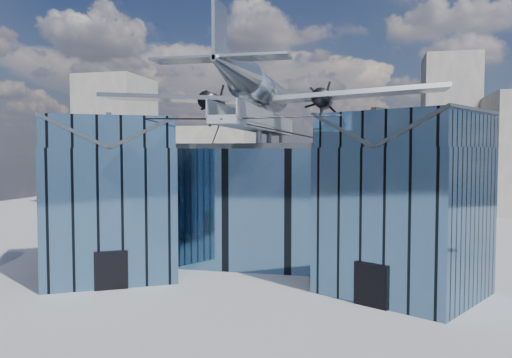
# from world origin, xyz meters

# --- Properties ---
(ground_plane) EXTENTS (120.00, 120.00, 0.00)m
(ground_plane) POSITION_xyz_m (0.00, 0.00, 0.00)
(ground_plane) COLOR gray
(museum) EXTENTS (32.88, 24.50, 17.60)m
(museum) POSITION_xyz_m (0.00, 5.82, 5.54)
(museum) COLOR #476C91
(museum) RESTS_ON ground
(bg_towers) EXTENTS (77.00, 24.50, 26.00)m
(bg_towers) POSITION_xyz_m (1.45, 50.49, 10.01)
(bg_towers) COLOR gray
(bg_towers) RESTS_ON ground
(tree_side_w) EXTENTS (3.54, 3.54, 5.01)m
(tree_side_w) POSITION_xyz_m (-22.32, 11.82, 3.39)
(tree_side_w) COLOR black
(tree_side_w) RESTS_ON ground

